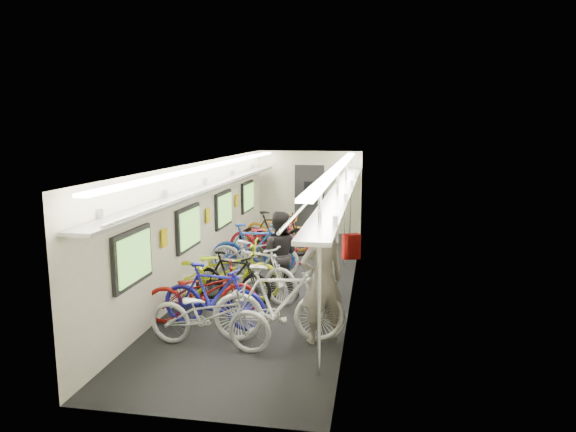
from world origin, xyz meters
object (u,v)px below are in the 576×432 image
at_px(bicycle_1, 214,296).
at_px(backpack, 351,246).
at_px(passenger_mid, 279,254).
at_px(bicycle_0, 209,315).
at_px(passenger_near, 322,280).

height_order(bicycle_1, backpack, backpack).
bearing_deg(backpack, bicycle_1, 170.32).
relative_size(bicycle_1, passenger_mid, 1.07).
xyz_separation_m(bicycle_0, passenger_mid, (0.54, 2.35, 0.32)).
bearing_deg(backpack, passenger_near, -141.89).
xyz_separation_m(bicycle_1, backpack, (2.06, 0.41, 0.77)).
relative_size(bicycle_0, passenger_near, 0.99).
distance_m(bicycle_1, backpack, 2.24).
xyz_separation_m(passenger_near, backpack, (0.38, 0.62, 0.37)).
xyz_separation_m(passenger_mid, backpack, (1.36, -1.23, 0.49)).
distance_m(passenger_near, backpack, 0.81).
bearing_deg(passenger_near, bicycle_0, -12.90).
bearing_deg(passenger_mid, backpack, 136.43).
height_order(bicycle_0, backpack, backpack).
relative_size(bicycle_1, backpack, 4.47).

